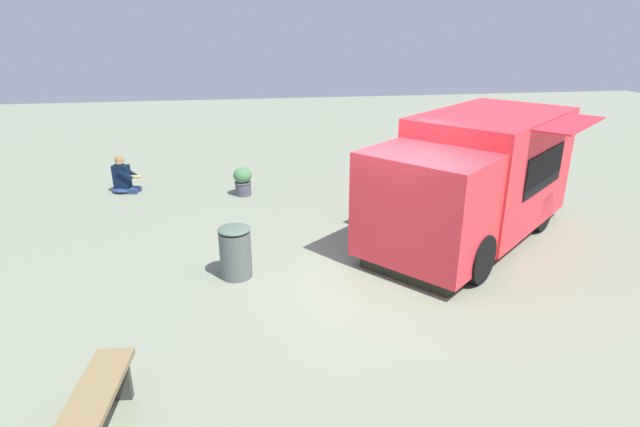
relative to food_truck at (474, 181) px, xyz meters
The scene contains 6 objects.
ground_plane 2.59m from the food_truck, 32.67° to the left, with size 40.00×40.00×0.00m, color gray.
food_truck is the anchor object (origin of this frame).
person_customer 7.92m from the food_truck, 28.67° to the right, with size 0.77×0.55×0.89m.
planter_flowering_far 5.24m from the food_truck, 37.12° to the right, with size 0.43×0.43×0.66m.
plaza_bench 7.16m from the food_truck, 37.39° to the left, with size 0.56×1.90×0.51m.
trash_bin 4.45m from the food_truck, 12.18° to the left, with size 0.51×0.51×0.86m.
Camera 1 is at (2.13, 7.05, 3.83)m, focal length 28.70 mm.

